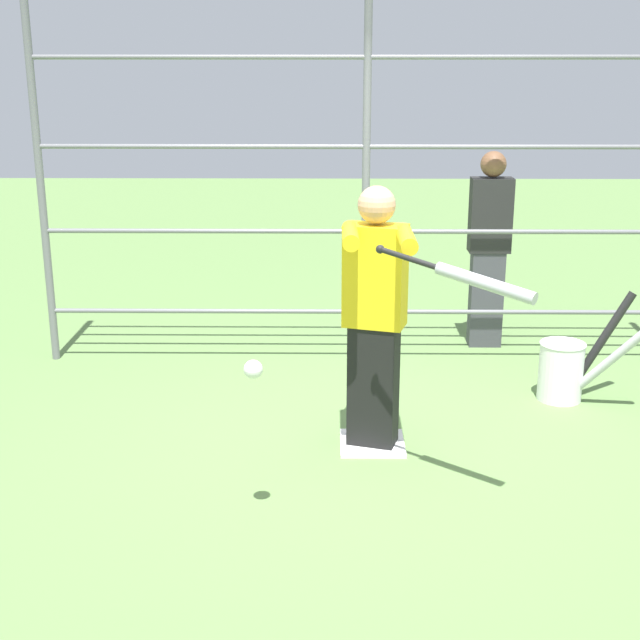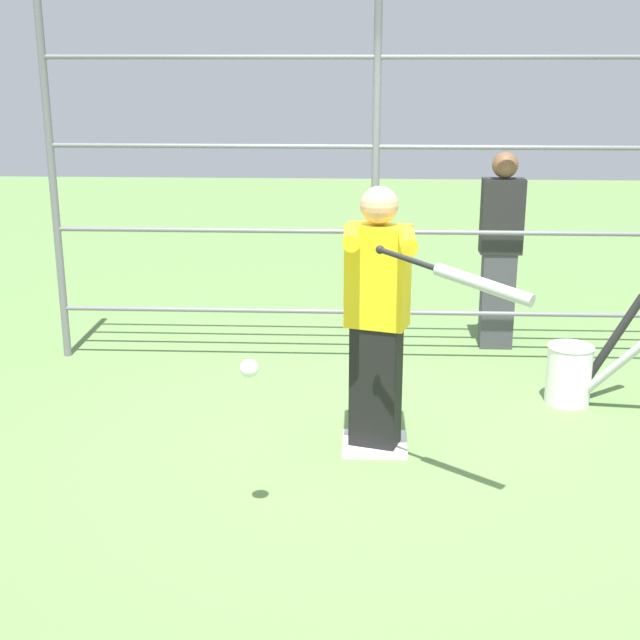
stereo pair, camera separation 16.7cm
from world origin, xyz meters
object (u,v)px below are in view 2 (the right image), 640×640
softball_in_flight (249,369)px  bat_bucket (574,372)px  batter (377,312)px  baseball_bat_swinging (469,280)px  bystander_behind_fence (500,248)px

softball_in_flight → bat_bucket: 2.76m
batter → softball_in_flight: 1.17m
baseball_bat_swinging → bat_bucket: baseball_bat_swinging is taller
batter → bystander_behind_fence: 2.25m
batter → softball_in_flight: size_ratio=16.92×
baseball_bat_swinging → softball_in_flight: 1.18m
batter → bat_bucket: bearing=-150.4°
baseball_bat_swinging → softball_in_flight: (1.09, 0.22, -0.41)m
batter → bat_bucket: 1.72m
baseball_bat_swinging → bat_bucket: bearing=-121.6°
bystander_behind_fence → bat_bucket: bearing=106.7°
baseball_bat_swinging → bystander_behind_fence: size_ratio=0.48×
softball_in_flight → baseball_bat_swinging: bearing=-168.7°
baseball_bat_swinging → bat_bucket: 2.09m
softball_in_flight → bat_bucket: (-2.04, -1.76, -0.63)m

